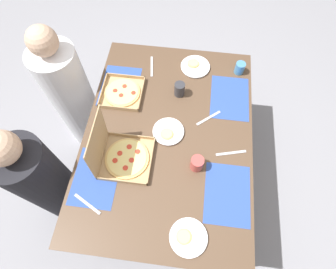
% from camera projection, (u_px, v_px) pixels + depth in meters
% --- Properties ---
extents(ground_plane, '(6.00, 6.00, 0.00)m').
position_uv_depth(ground_plane, '(168.00, 174.00, 2.39)').
color(ground_plane, gray).
extents(dining_table, '(1.50, 1.07, 0.78)m').
position_uv_depth(dining_table, '(168.00, 142.00, 1.79)').
color(dining_table, '#3F3328').
rests_on(dining_table, ground_plane).
extents(placemat_near_left, '(0.36, 0.26, 0.00)m').
position_uv_depth(placemat_near_left, '(227.00, 194.00, 1.52)').
color(placemat_near_left, '#2D4C9E').
rests_on(placemat_near_left, dining_table).
extents(placemat_near_right, '(0.36, 0.26, 0.00)m').
position_uv_depth(placemat_near_right, '(230.00, 98.00, 1.83)').
color(placemat_near_right, '#2D4C9E').
rests_on(placemat_near_right, dining_table).
extents(placemat_far_left, '(0.36, 0.26, 0.00)m').
position_uv_depth(placemat_far_left, '(96.00, 177.00, 1.57)').
color(placemat_far_left, '#2D4C9E').
rests_on(placemat_far_left, dining_table).
extents(placemat_far_right, '(0.36, 0.26, 0.00)m').
position_uv_depth(placemat_far_right, '(120.00, 86.00, 1.87)').
color(placemat_far_right, '#2D4C9E').
rests_on(placemat_far_right, dining_table).
extents(pizza_box_corner_left, '(0.30, 0.31, 0.34)m').
position_uv_depth(pizza_box_corner_left, '(121.00, 155.00, 1.58)').
color(pizza_box_corner_left, tan).
rests_on(pizza_box_corner_left, dining_table).
extents(pizza_box_edge_far, '(0.28, 0.28, 0.04)m').
position_uv_depth(pizza_box_edge_far, '(122.00, 92.00, 1.84)').
color(pizza_box_edge_far, tan).
rests_on(pizza_box_edge_far, dining_table).
extents(plate_near_right, '(0.20, 0.20, 0.03)m').
position_uv_depth(plate_near_right, '(168.00, 132.00, 1.70)').
color(plate_near_right, white).
rests_on(plate_near_right, dining_table).
extents(plate_far_left, '(0.21, 0.21, 0.03)m').
position_uv_depth(plate_far_left, '(195.00, 66.00, 1.95)').
color(plate_far_left, white).
rests_on(plate_far_left, dining_table).
extents(plate_near_left, '(0.21, 0.21, 0.03)m').
position_uv_depth(plate_near_left, '(188.00, 237.00, 1.41)').
color(plate_near_left, white).
rests_on(plate_near_left, dining_table).
extents(cup_clear_right, '(0.07, 0.07, 0.09)m').
position_uv_depth(cup_clear_right, '(240.00, 68.00, 1.90)').
color(cup_clear_right, teal).
rests_on(cup_clear_right, dining_table).
extents(cup_dark, '(0.07, 0.07, 0.10)m').
position_uv_depth(cup_dark, '(180.00, 89.00, 1.80)').
color(cup_dark, '#333338').
rests_on(cup_dark, dining_table).
extents(cup_red, '(0.08, 0.08, 0.10)m').
position_uv_depth(cup_red, '(197.00, 163.00, 1.55)').
color(cup_red, '#BF4742').
rests_on(cup_red, dining_table).
extents(fork_by_near_left, '(0.13, 0.16, 0.00)m').
position_uv_depth(fork_by_near_left, '(208.00, 118.00, 1.75)').
color(fork_by_near_left, '#B7B7BC').
rests_on(fork_by_near_left, dining_table).
extents(fork_by_near_right, '(0.19, 0.05, 0.00)m').
position_uv_depth(fork_by_near_right, '(152.00, 66.00, 1.96)').
color(fork_by_near_right, '#B7B7BC').
rests_on(fork_by_near_right, dining_table).
extents(fork_by_far_left, '(0.10, 0.18, 0.00)m').
position_uv_depth(fork_by_far_left, '(87.00, 204.00, 1.49)').
color(fork_by_far_left, '#B7B7BC').
rests_on(fork_by_far_left, dining_table).
extents(fork_by_far_right, '(0.06, 0.19, 0.00)m').
position_uv_depth(fork_by_far_right, '(231.00, 153.00, 1.64)').
color(fork_by_far_right, '#B7B7BC').
rests_on(fork_by_far_right, dining_table).
extents(diner_left_seat, '(0.32, 0.32, 1.18)m').
position_uv_depth(diner_left_seat, '(46.00, 182.00, 1.81)').
color(diner_left_seat, black).
rests_on(diner_left_seat, ground_plane).
extents(diner_right_seat, '(0.32, 0.32, 1.24)m').
position_uv_depth(diner_right_seat, '(73.00, 98.00, 2.09)').
color(diner_right_seat, white).
rests_on(diner_right_seat, ground_plane).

